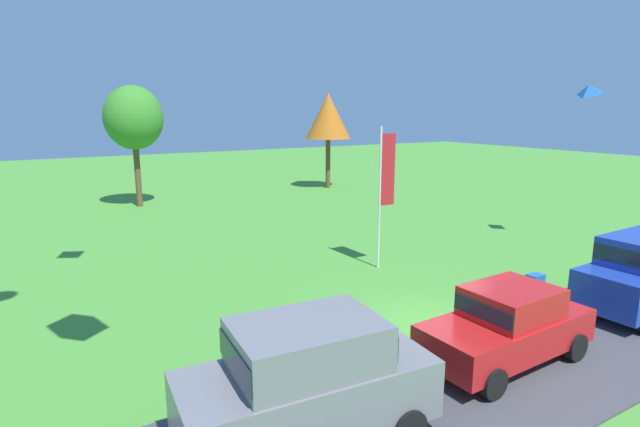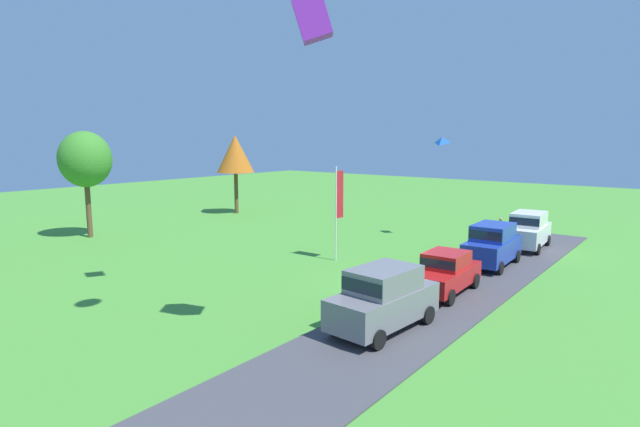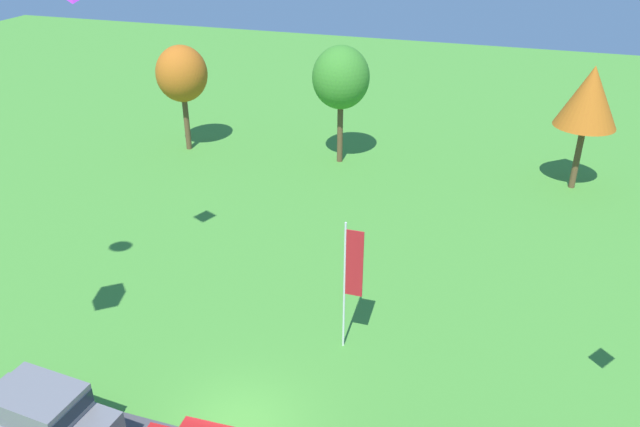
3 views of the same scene
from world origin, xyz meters
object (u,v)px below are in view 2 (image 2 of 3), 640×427
at_px(car_suv_mid_row, 492,243).
at_px(person_beside_suv, 500,230).
at_px(kite_diamond_topmost, 442,140).
at_px(kite_box_over_trees, 312,18).
at_px(tree_right_of_center, 85,160).
at_px(car_sedan_far_end, 445,271).
at_px(car_suv_near_entrance, 528,229).
at_px(cooler_box, 433,257).
at_px(flag_banner, 338,201).
at_px(tree_far_right, 235,154).
at_px(car_suv_by_flagpole, 384,296).

height_order(car_suv_mid_row, person_beside_suv, car_suv_mid_row).
bearing_deg(kite_diamond_topmost, kite_box_over_trees, -166.57).
xyz_separation_m(tree_right_of_center, kite_box_over_trees, (-4.91, -24.14, 5.05)).
bearing_deg(car_suv_mid_row, car_sedan_far_end, -179.82).
bearing_deg(kite_box_over_trees, car_suv_near_entrance, -3.34).
height_order(car_suv_mid_row, kite_diamond_topmost, kite_diamond_topmost).
xyz_separation_m(tree_right_of_center, kite_diamond_topmost, (14.70, -19.45, 1.33)).
bearing_deg(car_suv_near_entrance, car_suv_mid_row, 177.39).
bearing_deg(tree_right_of_center, car_suv_near_entrance, -59.29).
relative_size(car_suv_near_entrance, tree_right_of_center, 0.64).
height_order(tree_right_of_center, kite_box_over_trees, kite_box_over_trees).
height_order(tree_right_of_center, cooler_box, tree_right_of_center).
bearing_deg(tree_right_of_center, flag_banner, -72.64).
relative_size(car_sedan_far_end, cooler_box, 7.96).
height_order(car_suv_near_entrance, cooler_box, car_suv_near_entrance).
height_order(tree_far_right, cooler_box, tree_far_right).
relative_size(car_suv_mid_row, car_suv_near_entrance, 0.99).
relative_size(kite_box_over_trees, kite_diamond_topmost, 1.46).
bearing_deg(kite_diamond_topmost, cooler_box, -157.36).
bearing_deg(kite_box_over_trees, tree_far_right, 52.19).
xyz_separation_m(car_suv_by_flagpole, person_beside_suv, (17.85, 1.80, -0.42)).
xyz_separation_m(cooler_box, kite_diamond_topmost, (6.01, 2.51, 6.56)).
xyz_separation_m(car_suv_near_entrance, cooler_box, (-6.34, 3.34, -1.10)).
bearing_deg(tree_right_of_center, kite_box_over_trees, -101.50).
xyz_separation_m(cooler_box, kite_box_over_trees, (-13.60, -2.17, 10.27)).
distance_m(flag_banner, cooler_box, 6.29).
distance_m(car_suv_near_entrance, kite_box_over_trees, 21.98).
xyz_separation_m(tree_right_of_center, tree_far_right, (14.10, 0.37, 0.01)).
relative_size(car_suv_by_flagpole, flag_banner, 0.88).
xyz_separation_m(kite_box_over_trees, kite_diamond_topmost, (19.61, 4.68, -3.72)).
relative_size(car_suv_by_flagpole, kite_diamond_topmost, 5.41).
bearing_deg(car_suv_by_flagpole, flag_banner, 44.82).
bearing_deg(car_suv_mid_row, kite_diamond_topmost, 46.26).
distance_m(car_suv_by_flagpole, kite_box_over_trees, 9.65).
bearing_deg(tree_right_of_center, car_sedan_far_end, -82.42).
distance_m(car_sedan_far_end, flag_banner, 8.14).
height_order(flag_banner, kite_diamond_topmost, kite_diamond_topmost).
relative_size(car_suv_near_entrance, kite_box_over_trees, 3.70).
height_order(car_suv_by_flagpole, car_suv_mid_row, same).
xyz_separation_m(car_suv_mid_row, tree_far_right, (4.75, 25.41, 4.14)).
bearing_deg(car_suv_near_entrance, flag_banner, 140.99).
bearing_deg(tree_far_right, car_sedan_far_end, -112.96).
relative_size(car_suv_by_flagpole, car_suv_near_entrance, 1.00).
bearing_deg(person_beside_suv, tree_far_right, 93.95).
bearing_deg(flag_banner, cooler_box, -53.95).
xyz_separation_m(car_suv_near_entrance, person_beside_suv, (0.71, 1.96, -0.42)).
bearing_deg(car_sedan_far_end, car_suv_mid_row, 0.18).
bearing_deg(kite_box_over_trees, kite_diamond_topmost, 13.43).
bearing_deg(car_suv_near_entrance, kite_box_over_trees, 176.66).
distance_m(flag_banner, kite_diamond_topmost, 9.98).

